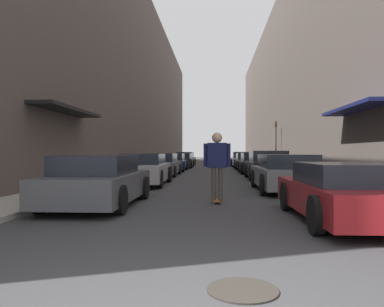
{
  "coord_description": "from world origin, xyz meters",
  "views": [
    {
      "loc": [
        0.25,
        -2.28,
        1.35
      ],
      "look_at": [
        -0.62,
        11.69,
        1.3
      ],
      "focal_mm": 35.0,
      "sensor_mm": 36.0,
      "label": 1
    }
  ],
  "objects_px": {
    "parked_car_left_1": "(144,170)",
    "parked_car_right_2": "(267,166)",
    "parked_car_left_2": "(161,165)",
    "skateboarder": "(217,159)",
    "parked_car_right_3": "(255,163)",
    "parked_car_right_0": "(343,193)",
    "parked_car_right_5": "(242,159)",
    "traffic_light": "(276,139)",
    "parked_car_left_3": "(172,162)",
    "parked_car_right_1": "(286,173)",
    "parked_car_right_4": "(247,161)",
    "parked_car_left_4": "(181,161)",
    "parked_car_left_0": "(99,181)",
    "parked_car_left_5": "(185,159)",
    "manhole_cover": "(243,290)"
  },
  "relations": [
    {
      "from": "parked_car_left_5",
      "to": "parked_car_right_4",
      "type": "bearing_deg",
      "value": -55.88
    },
    {
      "from": "parked_car_left_2",
      "to": "skateboarder",
      "type": "height_order",
      "value": "skateboarder"
    },
    {
      "from": "parked_car_left_1",
      "to": "manhole_cover",
      "type": "relative_size",
      "value": 6.6
    },
    {
      "from": "parked_car_left_1",
      "to": "parked_car_left_5",
      "type": "relative_size",
      "value": 1.02
    },
    {
      "from": "parked_car_left_1",
      "to": "parked_car_right_2",
      "type": "height_order",
      "value": "parked_car_right_2"
    },
    {
      "from": "parked_car_right_2",
      "to": "parked_car_right_3",
      "type": "bearing_deg",
      "value": 90.46
    },
    {
      "from": "parked_car_right_3",
      "to": "manhole_cover",
      "type": "height_order",
      "value": "parked_car_right_3"
    },
    {
      "from": "parked_car_left_4",
      "to": "parked_car_right_1",
      "type": "relative_size",
      "value": 1.0
    },
    {
      "from": "parked_car_right_3",
      "to": "parked_car_right_0",
      "type": "bearing_deg",
      "value": -90.28
    },
    {
      "from": "parked_car_right_2",
      "to": "parked_car_right_4",
      "type": "bearing_deg",
      "value": 90.47
    },
    {
      "from": "parked_car_left_3",
      "to": "traffic_light",
      "type": "distance_m",
      "value": 8.96
    },
    {
      "from": "parked_car_right_5",
      "to": "parked_car_right_0",
      "type": "bearing_deg",
      "value": -89.95
    },
    {
      "from": "parked_car_right_3",
      "to": "parked_car_right_4",
      "type": "height_order",
      "value": "parked_car_right_3"
    },
    {
      "from": "parked_car_left_5",
      "to": "parked_car_right_2",
      "type": "distance_m",
      "value": 20.01
    },
    {
      "from": "parked_car_left_5",
      "to": "manhole_cover",
      "type": "bearing_deg",
      "value": -84.43
    },
    {
      "from": "skateboarder",
      "to": "traffic_light",
      "type": "distance_m",
      "value": 20.95
    },
    {
      "from": "parked_car_right_0",
      "to": "parked_car_right_1",
      "type": "relative_size",
      "value": 0.93
    },
    {
      "from": "parked_car_left_5",
      "to": "parked_car_right_3",
      "type": "bearing_deg",
      "value": -68.01
    },
    {
      "from": "parked_car_right_1",
      "to": "parked_car_right_4",
      "type": "bearing_deg",
      "value": 89.79
    },
    {
      "from": "parked_car_left_3",
      "to": "traffic_light",
      "type": "xyz_separation_m",
      "value": [
        7.94,
        3.75,
        1.78
      ]
    },
    {
      "from": "parked_car_left_4",
      "to": "parked_car_right_1",
      "type": "bearing_deg",
      "value": -74.18
    },
    {
      "from": "parked_car_left_0",
      "to": "parked_car_left_3",
      "type": "xyz_separation_m",
      "value": [
        -0.14,
        17.37,
        -0.0
      ]
    },
    {
      "from": "parked_car_left_1",
      "to": "parked_car_left_5",
      "type": "distance_m",
      "value": 22.76
    },
    {
      "from": "skateboarder",
      "to": "traffic_light",
      "type": "xyz_separation_m",
      "value": [
        4.82,
        20.35,
        1.23
      ]
    },
    {
      "from": "parked_car_left_5",
      "to": "traffic_light",
      "type": "xyz_separation_m",
      "value": [
        7.95,
        -7.62,
        1.74
      ]
    },
    {
      "from": "parked_car_right_0",
      "to": "traffic_light",
      "type": "relative_size",
      "value": 1.14
    },
    {
      "from": "parked_car_left_3",
      "to": "parked_car_right_5",
      "type": "relative_size",
      "value": 1.08
    },
    {
      "from": "parked_car_left_2",
      "to": "traffic_light",
      "type": "bearing_deg",
      "value": 48.93
    },
    {
      "from": "parked_car_left_3",
      "to": "parked_car_left_1",
      "type": "bearing_deg",
      "value": -89.18
    },
    {
      "from": "parked_car_left_2",
      "to": "parked_car_left_3",
      "type": "bearing_deg",
      "value": 89.8
    },
    {
      "from": "parked_car_left_5",
      "to": "parked_car_right_1",
      "type": "xyz_separation_m",
      "value": [
        5.53,
        -24.86,
        -0.03
      ]
    },
    {
      "from": "parked_car_right_4",
      "to": "parked_car_right_2",
      "type": "bearing_deg",
      "value": -89.53
    },
    {
      "from": "parked_car_left_3",
      "to": "parked_car_right_3",
      "type": "bearing_deg",
      "value": -24.75
    },
    {
      "from": "parked_car_left_2",
      "to": "traffic_light",
      "type": "distance_m",
      "value": 12.25
    },
    {
      "from": "parked_car_left_3",
      "to": "parked_car_right_1",
      "type": "distance_m",
      "value": 14.57
    },
    {
      "from": "parked_car_right_5",
      "to": "parked_car_right_1",
      "type": "bearing_deg",
      "value": -90.0
    },
    {
      "from": "parked_car_left_2",
      "to": "skateboarder",
      "type": "xyz_separation_m",
      "value": [
        3.14,
        -11.21,
        0.54
      ]
    },
    {
      "from": "parked_car_left_0",
      "to": "parked_car_left_5",
      "type": "distance_m",
      "value": 28.74
    },
    {
      "from": "parked_car_right_1",
      "to": "manhole_cover",
      "type": "relative_size",
      "value": 6.5
    },
    {
      "from": "parked_car_left_4",
      "to": "manhole_cover",
      "type": "bearing_deg",
      "value": -83.61
    },
    {
      "from": "parked_car_left_0",
      "to": "parked_car_left_4",
      "type": "relative_size",
      "value": 0.97
    },
    {
      "from": "parked_car_right_5",
      "to": "parked_car_left_3",
      "type": "bearing_deg",
      "value": -123.38
    },
    {
      "from": "manhole_cover",
      "to": "parked_car_left_5",
      "type": "bearing_deg",
      "value": 95.57
    },
    {
      "from": "parked_car_left_2",
      "to": "parked_car_right_5",
      "type": "distance_m",
      "value": 14.85
    },
    {
      "from": "parked_car_left_2",
      "to": "parked_car_right_4",
      "type": "bearing_deg",
      "value": 56.6
    },
    {
      "from": "parked_car_left_5",
      "to": "parked_car_right_3",
      "type": "distance_m",
      "value": 15.06
    },
    {
      "from": "parked_car_left_1",
      "to": "parked_car_left_4",
      "type": "xyz_separation_m",
      "value": [
        -0.0,
        16.83,
        -0.01
      ]
    },
    {
      "from": "parked_car_right_5",
      "to": "traffic_light",
      "type": "distance_m",
      "value": 5.51
    },
    {
      "from": "parked_car_left_1",
      "to": "parked_car_left_4",
      "type": "height_order",
      "value": "parked_car_left_1"
    },
    {
      "from": "parked_car_left_2",
      "to": "parked_car_right_5",
      "type": "relative_size",
      "value": 1.1
    }
  ]
}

